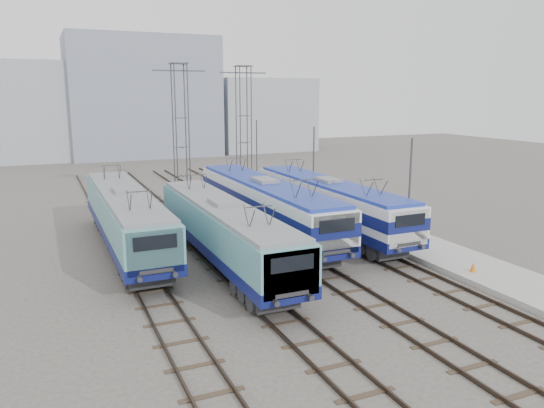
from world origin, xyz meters
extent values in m
plane|color=#514C47|center=(0.00, 0.00, 0.00)|extent=(160.00, 160.00, 0.00)
cube|color=#9E9E99|center=(10.20, 8.00, 0.15)|extent=(4.00, 70.00, 0.30)
cube|color=#0E1555|center=(-6.75, 9.50, 1.40)|extent=(2.89, 18.25, 0.61)
cube|color=#58979F|center=(-6.75, 9.50, 2.61)|extent=(2.84, 18.25, 1.82)
cube|color=#58979F|center=(-6.75, 0.73, 2.43)|extent=(2.61, 0.71, 2.07)
cube|color=slate|center=(-6.75, 9.50, 3.63)|extent=(2.61, 17.52, 0.20)
cube|color=#262628|center=(-6.75, 3.42, 0.64)|extent=(2.13, 3.65, 0.68)
cube|color=#262628|center=(-6.75, 15.59, 0.64)|extent=(2.13, 3.65, 0.68)
cube|color=#0E1555|center=(-2.25, 4.21, 1.35)|extent=(2.78, 17.56, 0.59)
cube|color=#58979F|center=(-2.25, 4.21, 2.52)|extent=(2.73, 17.56, 1.76)
cube|color=#58979F|center=(-2.25, -4.23, 2.35)|extent=(2.51, 0.68, 1.99)
cube|color=slate|center=(-2.25, 4.21, 3.50)|extent=(2.51, 16.86, 0.20)
cube|color=#262628|center=(-2.25, -1.64, 0.62)|extent=(2.05, 3.51, 0.66)
cube|color=#262628|center=(-2.25, 10.07, 0.62)|extent=(2.05, 3.51, 0.66)
cube|color=#0E1555|center=(2.25, 8.92, 1.43)|extent=(2.97, 18.76, 0.63)
cube|color=white|center=(2.25, 8.92, 2.68)|extent=(2.92, 18.76, 1.88)
cube|color=#0E1555|center=(2.25, 8.92, 2.63)|extent=(2.96, 18.78, 0.73)
cube|color=white|center=(2.25, -0.09, 2.49)|extent=(2.68, 0.73, 2.13)
cube|color=#1C3198|center=(2.25, 8.92, 3.72)|extent=(2.68, 18.01, 0.21)
cube|color=#262628|center=(2.25, 2.67, 0.65)|extent=(2.19, 3.75, 0.70)
cube|color=#262628|center=(2.25, 15.18, 0.65)|extent=(2.19, 3.75, 0.70)
cube|color=#0E1555|center=(6.75, 8.37, 1.37)|extent=(2.82, 17.78, 0.59)
cube|color=white|center=(6.75, 8.37, 2.55)|extent=(2.77, 17.78, 1.78)
cube|color=#0E1555|center=(6.75, 8.37, 2.50)|extent=(2.81, 17.80, 0.69)
cube|color=white|center=(6.75, -0.17, 2.37)|extent=(2.54, 0.69, 2.02)
cube|color=#1C3198|center=(6.75, 8.37, 3.54)|extent=(2.54, 17.07, 0.20)
cube|color=#262628|center=(6.75, 2.44, 0.62)|extent=(2.07, 3.56, 0.67)
cube|color=#262628|center=(6.75, 14.30, 0.62)|extent=(2.07, 3.56, 0.67)
cylinder|color=#3F4247|center=(-0.55, 21.45, 6.00)|extent=(0.10, 0.10, 12.00)
cylinder|color=#3F4247|center=(0.55, 21.45, 6.00)|extent=(0.10, 0.10, 12.00)
cylinder|color=#3F4247|center=(-0.55, 22.55, 6.00)|extent=(0.10, 0.10, 12.00)
cylinder|color=#3F4247|center=(0.55, 22.55, 6.00)|extent=(0.10, 0.10, 12.00)
cube|color=#3F4247|center=(0.00, 22.00, 11.40)|extent=(4.50, 0.12, 0.12)
cylinder|color=#3F4247|center=(5.95, 23.45, 6.00)|extent=(0.10, 0.10, 12.00)
cylinder|color=#3F4247|center=(7.05, 23.45, 6.00)|extent=(0.10, 0.10, 12.00)
cylinder|color=#3F4247|center=(5.95, 24.55, 6.00)|extent=(0.10, 0.10, 12.00)
cylinder|color=#3F4247|center=(7.05, 24.55, 6.00)|extent=(0.10, 0.10, 12.00)
cube|color=#3F4247|center=(6.50, 24.00, 11.40)|extent=(4.50, 0.12, 0.12)
cylinder|color=#3F4247|center=(8.60, 2.00, 3.50)|extent=(0.12, 0.12, 7.00)
cylinder|color=#3F4247|center=(8.60, 14.00, 3.50)|extent=(0.12, 0.12, 7.00)
cylinder|color=#3F4247|center=(8.60, 26.00, 3.50)|extent=(0.12, 0.12, 7.00)
cone|color=orange|center=(9.27, -2.74, 0.56)|extent=(0.36, 0.36, 0.52)
cube|color=#98A0AB|center=(-14.00, 62.00, 7.00)|extent=(18.00, 12.00, 14.00)
cube|color=gray|center=(4.00, 62.00, 9.00)|extent=(22.00, 14.00, 18.00)
cube|color=#98A0AB|center=(24.00, 62.00, 6.00)|extent=(16.00, 12.00, 12.00)
camera|label=1|loc=(-11.18, -22.90, 9.51)|focal=35.00mm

